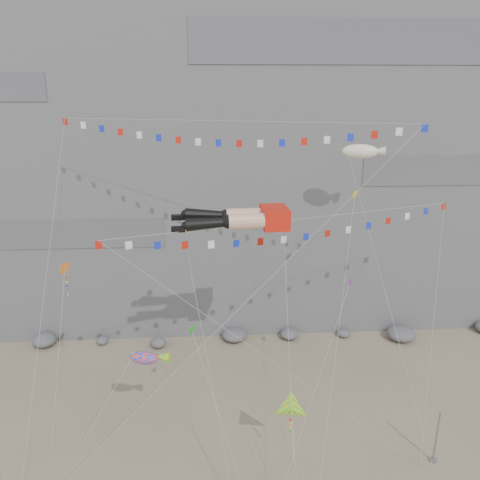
% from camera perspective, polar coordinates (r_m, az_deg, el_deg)
% --- Properties ---
extents(ground, '(120.00, 120.00, 0.00)m').
position_cam_1_polar(ground, '(37.93, 0.67, -25.05)').
color(ground, gray).
rests_on(ground, ground).
extents(cliff, '(80.00, 28.00, 50.00)m').
position_cam_1_polar(cliff, '(59.69, -1.55, 17.13)').
color(cliff, slate).
rests_on(cliff, ground).
extents(talus_boulders, '(60.00, 3.00, 1.20)m').
position_cam_1_polar(talus_boulders, '(51.35, -0.72, -11.51)').
color(talus_boulders, slate).
rests_on(talus_boulders, ground).
extents(anchor_pole_right, '(0.12, 0.12, 4.20)m').
position_cam_1_polar(anchor_pole_right, '(38.95, 22.83, -21.30)').
color(anchor_pole_right, gray).
rests_on(anchor_pole_right, ground).
extents(legs_kite, '(8.33, 13.27, 20.84)m').
position_cam_1_polar(legs_kite, '(32.97, 0.36, 2.64)').
color(legs_kite, red).
rests_on(legs_kite, ground).
extents(flag_banner_upper, '(27.25, 18.15, 30.54)m').
position_cam_1_polar(flag_banner_upper, '(36.49, -1.44, 14.25)').
color(flag_banner_upper, red).
rests_on(flag_banner_upper, ground).
extents(flag_banner_lower, '(27.05, 11.42, 19.88)m').
position_cam_1_polar(flag_banner_lower, '(35.05, 6.82, 2.48)').
color(flag_banner_lower, red).
rests_on(flag_banner_lower, ground).
extents(harlequin_kite, '(1.69, 10.09, 16.36)m').
position_cam_1_polar(harlequin_kite, '(35.82, -20.59, -3.38)').
color(harlequin_kite, red).
rests_on(harlequin_kite, ground).
extents(fish_windsock, '(8.44, 6.48, 12.04)m').
position_cam_1_polar(fish_windsock, '(33.53, -11.63, -13.94)').
color(fish_windsock, '#FF430D').
rests_on(fish_windsock, ground).
extents(delta_kite, '(2.53, 7.82, 9.13)m').
position_cam_1_polar(delta_kite, '(33.47, 6.24, -19.77)').
color(delta_kite, yellow).
rests_on(delta_kite, ground).
extents(blimp_windsock, '(4.41, 16.79, 25.99)m').
position_cam_1_polar(blimp_windsock, '(42.49, 14.44, 10.36)').
color(blimp_windsock, '#EFE2C5').
rests_on(blimp_windsock, ground).
extents(small_kite_a, '(4.18, 13.42, 20.22)m').
position_cam_1_polar(small_kite_a, '(36.74, -6.85, 0.83)').
color(small_kite_a, '#FF9C15').
rests_on(small_kite_a, ground).
extents(small_kite_b, '(8.30, 12.18, 18.05)m').
position_cam_1_polar(small_kite_b, '(36.99, 13.19, -5.33)').
color(small_kite_b, purple).
rests_on(small_kite_b, ground).
extents(small_kite_c, '(4.77, 9.25, 13.54)m').
position_cam_1_polar(small_kite_c, '(33.62, -5.81, -11.15)').
color(small_kite_c, '#19A31A').
rests_on(small_kite_c, ground).
extents(small_kite_d, '(6.56, 16.29, 24.26)m').
position_cam_1_polar(small_kite_d, '(39.18, 13.78, 4.89)').
color(small_kite_d, yellow).
rests_on(small_kite_d, ground).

